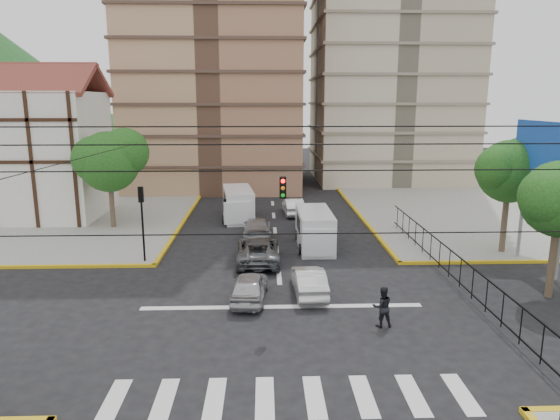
{
  "coord_description": "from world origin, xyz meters",
  "views": [
    {
      "loc": [
        -0.77,
        -20.34,
        9.32
      ],
      "look_at": [
        0.01,
        3.88,
        4.0
      ],
      "focal_mm": 32.0,
      "sensor_mm": 36.0,
      "label": 1
    }
  ],
  "objects_px": {
    "traffic_light_nw": "(142,211)",
    "pedestrian_crosswalk": "(382,307)",
    "van_right_lane": "(315,231)",
    "car_white_front_right": "(309,281)",
    "van_left_lane": "(238,205)",
    "car_silver_front_left": "(249,286)"
  },
  "relations": [
    {
      "from": "van_right_lane",
      "to": "car_white_front_right",
      "type": "distance_m",
      "value": 7.83
    },
    {
      "from": "van_right_lane",
      "to": "car_white_front_right",
      "type": "height_order",
      "value": "van_right_lane"
    },
    {
      "from": "van_left_lane",
      "to": "car_white_front_right",
      "type": "distance_m",
      "value": 16.45
    },
    {
      "from": "traffic_light_nw",
      "to": "van_left_lane",
      "type": "xyz_separation_m",
      "value": [
        4.94,
        10.81,
        -1.92
      ]
    },
    {
      "from": "van_right_lane",
      "to": "van_left_lane",
      "type": "bearing_deg",
      "value": 122.45
    },
    {
      "from": "traffic_light_nw",
      "to": "car_silver_front_left",
      "type": "distance_m",
      "value": 8.84
    },
    {
      "from": "van_right_lane",
      "to": "car_silver_front_left",
      "type": "height_order",
      "value": "van_right_lane"
    },
    {
      "from": "van_right_lane",
      "to": "car_white_front_right",
      "type": "xyz_separation_m",
      "value": [
        -1.07,
        -7.74,
        -0.49
      ]
    },
    {
      "from": "traffic_light_nw",
      "to": "van_right_lane",
      "type": "bearing_deg",
      "value": 14.59
    },
    {
      "from": "traffic_light_nw",
      "to": "pedestrian_crosswalk",
      "type": "bearing_deg",
      "value": -36.26
    },
    {
      "from": "van_left_lane",
      "to": "car_white_front_right",
      "type": "bearing_deg",
      "value": -82.27
    },
    {
      "from": "van_left_lane",
      "to": "pedestrian_crosswalk",
      "type": "relative_size",
      "value": 3.24
    },
    {
      "from": "car_silver_front_left",
      "to": "pedestrian_crosswalk",
      "type": "bearing_deg",
      "value": 156.34
    },
    {
      "from": "car_silver_front_left",
      "to": "pedestrian_crosswalk",
      "type": "distance_m",
      "value": 6.42
    },
    {
      "from": "van_right_lane",
      "to": "car_silver_front_left",
      "type": "distance_m",
      "value": 9.29
    },
    {
      "from": "van_right_lane",
      "to": "pedestrian_crosswalk",
      "type": "bearing_deg",
      "value": -82.39
    },
    {
      "from": "car_silver_front_left",
      "to": "car_white_front_right",
      "type": "height_order",
      "value": "car_silver_front_left"
    },
    {
      "from": "traffic_light_nw",
      "to": "pedestrian_crosswalk",
      "type": "xyz_separation_m",
      "value": [
        11.94,
        -8.76,
        -2.23
      ]
    },
    {
      "from": "van_right_lane",
      "to": "pedestrian_crosswalk",
      "type": "height_order",
      "value": "van_right_lane"
    },
    {
      "from": "van_left_lane",
      "to": "car_silver_front_left",
      "type": "bearing_deg",
      "value": -92.57
    },
    {
      "from": "traffic_light_nw",
      "to": "car_white_front_right",
      "type": "bearing_deg",
      "value": -28.88
    },
    {
      "from": "traffic_light_nw",
      "to": "van_left_lane",
      "type": "height_order",
      "value": "traffic_light_nw"
    }
  ]
}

